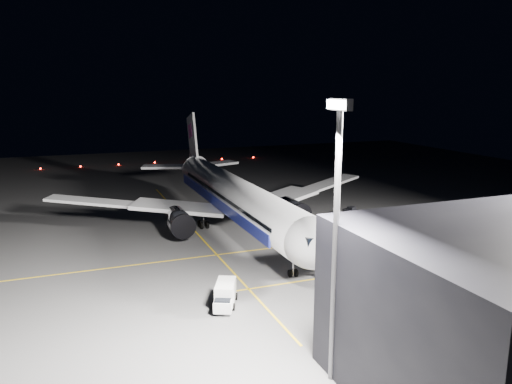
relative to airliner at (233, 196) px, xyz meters
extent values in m
plane|color=#4C4C4F|center=(1.08, 0.00, -5.16)|extent=(200.00, 200.00, 0.00)
cube|color=gold|center=(11.08, 0.00, -5.16)|extent=(0.25, 80.00, 0.01)
cube|color=gold|center=(1.08, -6.00, -5.16)|extent=(70.00, 0.25, 0.01)
cube|color=gold|center=(23.08, 10.00, -5.16)|extent=(0.25, 40.00, 0.01)
cylinder|color=silver|center=(1.08, 0.00, 0.14)|extent=(48.00, 5.60, 5.60)
ellipsoid|color=silver|center=(25.08, 0.00, 0.14)|extent=(8.96, 5.60, 5.60)
cube|color=black|center=(27.38, 0.00, 1.14)|extent=(2.20, 3.40, 0.90)
cone|color=silver|center=(-27.42, 0.00, 0.44)|extent=(9.00, 5.49, 5.49)
cube|color=#232DA1|center=(0.08, 2.78, -0.76)|extent=(42.24, 0.25, 1.50)
cube|color=#232DA1|center=(0.08, -2.78, -0.76)|extent=(42.24, 0.25, 1.50)
cube|color=silver|center=(-1.42, 8.00, -1.46)|extent=(11.36, 15.23, 1.53)
cube|color=silver|center=(-1.42, -8.00, -1.46)|extent=(11.36, 15.23, 1.53)
cube|color=silver|center=(-6.42, 20.50, -0.59)|extent=(8.57, 13.22, 1.31)
cube|color=silver|center=(-6.42, -20.50, -0.59)|extent=(8.57, 13.22, 1.31)
cube|color=silver|center=(-26.92, 5.20, 0.74)|extent=(6.20, 9.67, 0.45)
cube|color=silver|center=(-26.92, -5.20, 0.74)|extent=(6.20, 9.67, 0.45)
cube|color=white|center=(-25.12, 0.00, 6.34)|extent=(7.53, 0.40, 10.28)
cube|color=#D749AC|center=(-25.92, 0.00, 7.74)|extent=(3.22, 0.55, 3.22)
cylinder|color=#B7B7BF|center=(2.28, 9.00, -2.61)|extent=(5.60, 3.40, 3.40)
cylinder|color=#B7B7BF|center=(2.28, -9.00, -2.61)|extent=(5.60, 3.40, 3.40)
cylinder|color=#9999A0|center=(21.58, 0.00, -3.91)|extent=(0.26, 0.26, 2.50)
cylinder|color=black|center=(21.58, 0.00, -4.71)|extent=(0.90, 0.70, 0.90)
cylinder|color=#9999A0|center=(-1.92, 4.30, -3.91)|extent=(0.26, 0.26, 2.50)
cylinder|color=#9999A0|center=(-1.92, -4.30, -3.91)|extent=(0.26, 0.26, 2.50)
cylinder|color=black|center=(-1.92, 4.30, -4.61)|extent=(1.10, 1.60, 1.10)
cylinder|color=black|center=(-1.92, -4.30, -4.61)|extent=(1.10, 1.60, 1.10)
cube|color=brown|center=(38.03, 14.00, -0.16)|extent=(0.15, 36.00, 3.00)
cube|color=#B2B2B7|center=(23.08, 20.05, -0.56)|extent=(3.00, 33.90, 2.80)
cube|color=#B2B2B7|center=(23.08, 4.20, -0.56)|extent=(3.60, 3.20, 3.40)
cylinder|color=#9999A0|center=(23.08, 4.20, -3.61)|extent=(0.70, 0.70, 3.10)
cylinder|color=black|center=(23.08, 3.30, -4.81)|extent=(0.70, 0.30, 0.70)
cylinder|color=black|center=(23.08, 5.10, -4.81)|extent=(0.70, 0.30, 0.70)
cylinder|color=#59595E|center=(41.08, -6.00, 4.84)|extent=(0.44, 0.44, 20.00)
cube|color=#59595E|center=(41.08, -6.00, 15.14)|extent=(2.40, 0.50, 0.80)
cube|color=white|center=(41.08, -6.35, 15.14)|extent=(2.20, 0.15, 0.60)
sphere|color=#FF140A|center=(-70.92, -30.00, -4.94)|extent=(0.44, 0.44, 0.44)
sphere|color=#FF140A|center=(-70.92, -20.00, -4.94)|extent=(0.44, 0.44, 0.44)
sphere|color=#FF140A|center=(-70.92, -10.00, -4.94)|extent=(0.44, 0.44, 0.44)
sphere|color=#FF140A|center=(-70.92, 0.00, -4.94)|extent=(0.44, 0.44, 0.44)
sphere|color=#FF140A|center=(-70.92, 10.00, -4.94)|extent=(0.44, 0.44, 0.44)
sphere|color=#FF140A|center=(-70.92, 20.00, -4.94)|extent=(0.44, 0.44, 0.44)
sphere|color=#FF140A|center=(-70.92, 30.00, -4.94)|extent=(0.44, 0.44, 0.44)
cube|color=silver|center=(25.92, -9.50, -3.77)|extent=(4.02, 3.12, 1.98)
cube|color=silver|center=(27.89, -10.39, -4.31)|extent=(2.01, 2.15, 1.08)
cube|color=black|center=(27.89, -10.39, -3.86)|extent=(1.61, 1.84, 0.45)
cylinder|color=black|center=(27.46, -9.16, -4.80)|extent=(0.75, 0.50, 0.72)
cylinder|color=black|center=(26.68, -10.88, -4.80)|extent=(0.75, 0.50, 0.72)
cylinder|color=black|center=(25.17, -8.12, -4.80)|extent=(0.75, 0.50, 0.72)
cylinder|color=black|center=(24.39, -9.84, -4.80)|extent=(0.75, 0.50, 0.72)
cube|color=black|center=(0.97, 20.40, -4.37)|extent=(2.92, 2.36, 1.16)
cube|color=black|center=(0.97, 20.40, -3.63)|extent=(1.35, 1.35, 0.63)
sphere|color=#FFF2CC|center=(0.76, 19.44, -4.37)|extent=(0.27, 0.27, 0.27)
sphere|color=#FFF2CC|center=(1.75, 19.81, -4.37)|extent=(0.27, 0.27, 0.27)
cylinder|color=black|center=(1.55, 21.56, -4.85)|extent=(0.67, 0.44, 0.63)
cylinder|color=black|center=(2.17, 19.88, -4.85)|extent=(0.67, 0.44, 0.63)
cylinder|color=black|center=(-0.23, 20.91, -4.85)|extent=(0.67, 0.44, 0.63)
cylinder|color=black|center=(0.39, 19.23, -4.85)|extent=(0.67, 0.44, 0.63)
cone|color=#D75409|center=(-2.27, 8.60, -4.87)|extent=(0.39, 0.39, 0.58)
cone|color=#D75409|center=(7.08, 5.12, -4.82)|extent=(0.46, 0.46, 0.68)
cone|color=#D75409|center=(5.16, 14.00, -4.86)|extent=(0.40, 0.40, 0.60)
camera|label=1|loc=(70.58, -23.36, 16.33)|focal=35.00mm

